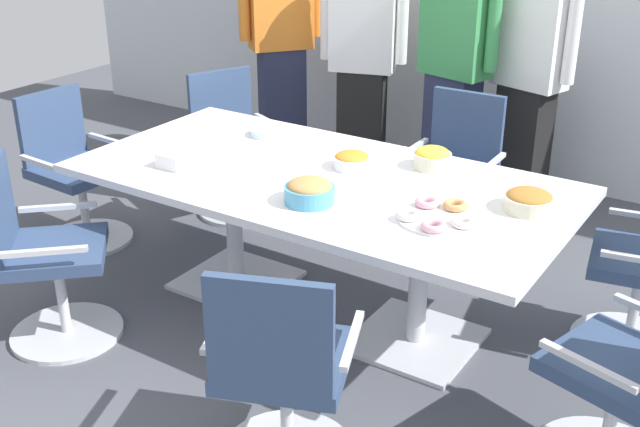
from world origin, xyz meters
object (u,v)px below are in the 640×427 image
snack_bowl_cookies (310,191)px  snack_bowl_chips_yellow (432,157)px  office_chair_0 (453,181)px  office_chair_2 (75,177)px  office_chair_1 (233,152)px  person_standing_0 (281,35)px  person_standing_2 (455,60)px  person_standing_1 (363,60)px  snack_bowl_pretzels (529,200)px  office_chair_4 (282,381)px  person_standing_3 (530,72)px  snack_bowl_chips_orange (352,160)px  plate_stack (269,132)px  office_chair_5 (632,386)px  conference_table (320,199)px  donut_platter (438,216)px  napkin_pile (176,160)px  office_chair_3 (45,262)px

snack_bowl_cookies → snack_bowl_chips_yellow: bearing=68.9°
office_chair_0 → office_chair_2: bearing=30.3°
office_chair_1 → person_standing_0: (-0.23, 0.87, 0.59)m
office_chair_2 → person_standing_2: size_ratio=0.48×
person_standing_0 → person_standing_1: 0.65m
office_chair_2 → snack_bowl_pretzels: bearing=98.0°
snack_bowl_pretzels → snack_bowl_cookies: bearing=-152.0°
person_standing_2 → snack_bowl_cookies: (0.17, -1.91, -0.19)m
office_chair_1 → snack_bowl_chips_yellow: office_chair_1 is taller
office_chair_4 → snack_bowl_chips_yellow: (-0.12, 1.44, 0.40)m
person_standing_0 → person_standing_3: bearing=131.9°
office_chair_0 → office_chair_4: (0.29, -2.14, 0.00)m
office_chair_1 → snack_bowl_cookies: bearing=74.5°
snack_bowl_chips_orange → plate_stack: snack_bowl_chips_orange is taller
person_standing_0 → snack_bowl_chips_orange: size_ratio=9.94×
person_standing_0 → snack_bowl_chips_yellow: bearing=94.0°
office_chair_5 → plate_stack: size_ratio=4.51×
person_standing_1 → office_chair_0: bearing=130.5°
office_chair_5 → snack_bowl_pretzels: 0.91m
conference_table → snack_bowl_chips_orange: (0.07, 0.17, 0.17)m
donut_platter → napkin_pile: 1.37m
office_chair_5 → person_standing_1: size_ratio=0.54×
office_chair_4 → office_chair_5: same height
donut_platter → plate_stack: donut_platter is taller
office_chair_2 → snack_bowl_pretzels: (2.68, 0.24, 0.39)m
office_chair_0 → office_chair_4: bearing=96.6°
plate_stack → napkin_pile: (-0.10, -0.64, 0.02)m
snack_bowl_chips_orange → office_chair_1: bearing=154.1°
office_chair_2 → office_chair_1: bearing=152.4°
office_chair_1 → person_standing_1: person_standing_1 is taller
office_chair_3 → person_standing_1: (0.19, 2.64, 0.47)m
office_chair_3 → office_chair_4: bearing=41.1°
donut_platter → office_chair_3: bearing=-155.5°
person_standing_0 → donut_platter: 2.78m
person_standing_3 → snack_bowl_chips_orange: (-0.33, -1.57, -0.15)m
person_standing_0 → office_chair_3: bearing=48.9°
napkin_pile → snack_bowl_chips_orange: bearing=31.8°
office_chair_5 → snack_bowl_chips_orange: (-1.52, 0.56, 0.38)m
person_standing_0 → snack_bowl_pretzels: size_ratio=8.47×
person_standing_3 → snack_bowl_chips_yellow: bearing=106.5°
snack_bowl_chips_yellow → office_chair_2: bearing=-167.2°
person_standing_3 → office_chair_1: bearing=47.8°
office_chair_2 → snack_bowl_cookies: size_ratio=4.04×
conference_table → office_chair_0: 1.14m
snack_bowl_pretzels → office_chair_3: bearing=-151.3°
office_chair_0 → person_standing_1: 1.27m
conference_table → office_chair_2: size_ratio=2.64×
office_chair_2 → donut_platter: 2.42m
office_chair_1 → person_standing_3: size_ratio=0.51×
office_chair_4 → plate_stack: size_ratio=4.51×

